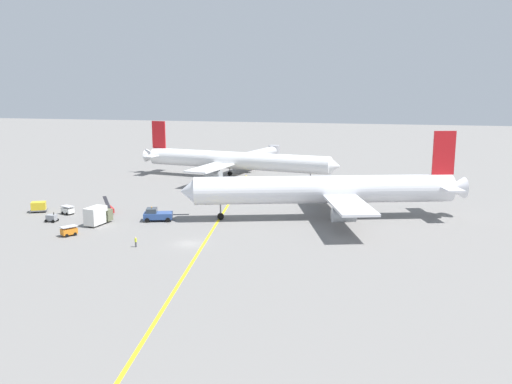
% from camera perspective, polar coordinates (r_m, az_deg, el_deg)
% --- Properties ---
extents(ground_plane, '(600.00, 600.00, 0.00)m').
position_cam_1_polar(ground_plane, '(90.49, -7.04, -5.45)').
color(ground_plane, slate).
extents(taxiway_stripe, '(18.40, 118.73, 0.01)m').
position_cam_1_polar(taxiway_stripe, '(99.28, -4.55, -3.90)').
color(taxiway_stripe, yellow).
rests_on(taxiway_stripe, ground).
extents(airliner_at_gate_left, '(59.45, 39.84, 15.53)m').
position_cam_1_polar(airliner_at_gate_left, '(152.16, -2.28, 3.33)').
color(airliner_at_gate_left, white).
rests_on(airliner_at_gate_left, ground).
extents(airliner_being_pushed, '(55.15, 38.24, 17.10)m').
position_cam_1_polar(airliner_being_pushed, '(106.71, 7.46, 0.24)').
color(airliner_being_pushed, silver).
rests_on(airliner_being_pushed, ground).
extents(pushback_tug, '(8.71, 4.47, 2.80)m').
position_cam_1_polar(pushback_tug, '(106.36, -10.40, -2.38)').
color(pushback_tug, '#2D4C8C').
rests_on(pushback_tug, ground).
extents(gse_container_dolly_flat, '(3.85, 3.41, 2.15)m').
position_cam_1_polar(gse_container_dolly_flat, '(120.48, -21.98, -1.43)').
color(gse_container_dolly_flat, slate).
rests_on(gse_container_dolly_flat, ground).
extents(gse_belt_loader_portside, '(4.15, 4.55, 3.02)m').
position_cam_1_polar(gse_belt_loader_portside, '(115.22, -15.39, -1.74)').
color(gse_belt_loader_portside, red).
rests_on(gse_belt_loader_portside, ground).
extents(gse_baggage_cart_trailing, '(2.83, 3.14, 1.71)m').
position_cam_1_polar(gse_baggage_cart_trailing, '(99.80, -19.15, -3.91)').
color(gse_baggage_cart_trailing, orange).
rests_on(gse_baggage_cart_trailing, ground).
extents(gse_gpu_cart_small, '(2.13, 1.64, 1.90)m').
position_cam_1_polar(gse_gpu_cart_small, '(110.99, -20.79, -2.57)').
color(gse_gpu_cart_small, gray).
rests_on(gse_gpu_cart_small, ground).
extents(gse_baggage_cart_near_cluster, '(3.13, 2.50, 1.71)m').
position_cam_1_polar(gse_baggage_cart_near_cluster, '(116.45, -19.28, -1.81)').
color(gse_baggage_cart_near_cluster, silver).
rests_on(gse_baggage_cart_near_cluster, ground).
extents(gse_catering_truck_tall, '(3.17, 6.11, 3.50)m').
position_cam_1_polar(gse_catering_truck_tall, '(105.94, -16.36, -2.38)').
color(gse_catering_truck_tall, '#666B4C').
rests_on(gse_catering_truck_tall, ground).
extents(ground_crew_ramp_agent_by_cones, '(0.36, 0.36, 1.70)m').
position_cam_1_polar(ground_crew_ramp_agent_by_cones, '(89.96, -12.59, -5.15)').
color(ground_crew_ramp_agent_by_cones, '#4C4C51').
rests_on(ground_crew_ramp_agent_by_cones, ground).
extents(jet_bridge, '(8.09, 21.93, 5.68)m').
position_cam_1_polar(jet_bridge, '(178.78, 0.83, 4.14)').
color(jet_bridge, '#B7B7BC').
rests_on(jet_bridge, ground).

